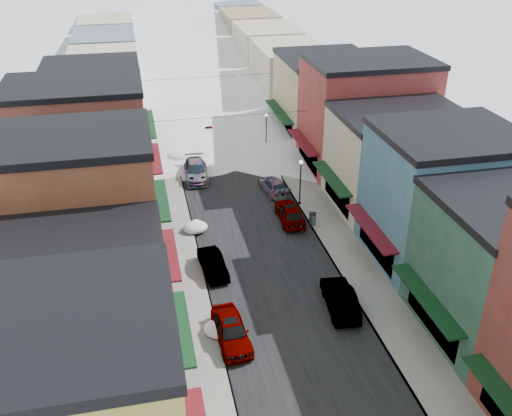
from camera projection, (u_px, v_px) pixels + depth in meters
name	position (u px, v px, depth m)	size (l,w,h in m)	color
road	(204.00, 113.00, 76.73)	(10.00, 160.00, 0.01)	black
sidewalk_left	(154.00, 116.00, 75.46)	(3.20, 160.00, 0.15)	gray
sidewalk_right	(252.00, 109.00, 77.93)	(3.20, 160.00, 0.15)	gray
curb_left	(166.00, 115.00, 75.75)	(0.10, 160.00, 0.15)	slate
curb_right	(240.00, 110.00, 77.64)	(0.10, 160.00, 0.15)	slate
bldg_l_cream	(75.00, 319.00, 31.04)	(11.30, 8.20, 9.50)	#C0B49A
bldg_l_brick_near	(71.00, 225.00, 37.14)	(12.30, 8.20, 12.50)	brown
bldg_l_grayblue	(89.00, 192.00, 45.39)	(11.30, 9.20, 9.00)	slate
bldg_l_brick_far	(80.00, 141.00, 52.50)	(13.30, 9.20, 11.00)	brown
bldg_l_tan	(95.00, 112.00, 61.55)	(11.30, 11.20, 10.00)	#91815F
bldg_r_green	(512.00, 267.00, 35.55)	(11.30, 9.20, 9.50)	#214638
bldg_r_blue	(442.00, 196.00, 43.08)	(11.30, 9.20, 10.50)	#356179
bldg_r_cream	(397.00, 159.00, 51.30)	(12.30, 9.20, 9.00)	#BBB097
bldg_r_brick_far	(365.00, 114.00, 58.57)	(13.30, 9.20, 11.50)	maroon
bldg_r_tan	(325.00, 96.00, 67.48)	(11.30, 11.20, 9.50)	tan
distant_blocks	(184.00, 46.00, 94.70)	(34.00, 55.00, 8.00)	gray
overhead_cables	(216.00, 95.00, 63.03)	(16.40, 15.04, 0.04)	black
car_silver_sedan	(231.00, 331.00, 36.16)	(1.99, 4.96, 1.69)	#AFB2B7
car_dark_hatch	(213.00, 264.00, 43.07)	(1.52, 4.37, 1.44)	black
car_silver_wagon	(196.00, 171.00, 58.03)	(2.32, 5.69, 1.65)	#929399
car_green_sedan	(340.00, 298.00, 39.11)	(1.79, 5.14, 1.69)	black
car_gray_suv	(290.00, 212.00, 50.05)	(2.01, 5.01, 1.71)	gray
car_black_sedan	(274.00, 186.00, 55.21)	(1.96, 4.83, 1.40)	black
car_lane_silver	(208.00, 132.00, 67.83)	(1.91, 4.74, 1.61)	#A3A5AB
car_lane_white	(205.00, 84.00, 86.70)	(2.41, 5.23, 1.45)	white
trash_can	(313.00, 219.00, 49.40)	(0.63, 0.63, 1.07)	#575A5C
streetlamp_near	(301.00, 177.00, 51.84)	(0.36, 0.36, 4.35)	black
streetlamp_far	(266.00, 127.00, 63.76)	(0.35, 0.35, 4.21)	black
snow_pile_near	(220.00, 327.00, 37.05)	(2.18, 2.54, 0.92)	white
snow_pile_mid	(195.00, 227.00, 48.66)	(2.12, 2.50, 0.90)	white
snow_pile_far	(179.00, 156.00, 62.05)	(2.69, 2.85, 1.14)	white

